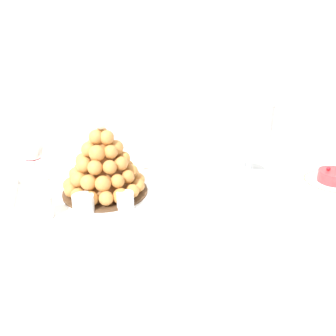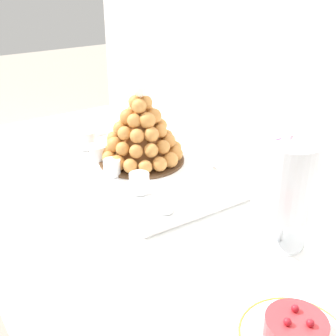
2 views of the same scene
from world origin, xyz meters
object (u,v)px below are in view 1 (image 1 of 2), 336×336
Objects in this scene: dessert_cup_centre at (125,201)px; dessert_cup_left at (42,208)px; dessert_cup_mid_right at (166,192)px; macaron_goblet at (252,129)px; serving_tray at (120,194)px; croquembouche at (103,165)px; dessert_cup_right at (202,187)px; fruit_tart_plate at (333,179)px; wine_glass at (32,152)px; dessert_cup_mid_left at (83,205)px.

dessert_cup_left is at bearing 174.59° from dessert_cup_centre.
macaron_goblet is (0.37, 0.16, 0.13)m from dessert_cup_mid_right.
dessert_cup_centre is at bearing -171.71° from dessert_cup_mid_right.
croquembouche is (-0.04, 0.02, 0.10)m from serving_tray.
serving_tray is at bearing 19.37° from dessert_cup_left.
dessert_cup_mid_right is (0.36, -0.00, -0.00)m from dessert_cup_left.
dessert_cup_right is at bearing 4.93° from dessert_cup_centre.
dessert_cup_right is 0.28× the size of fruit_tart_plate.
dessert_cup_centre is 0.37m from wine_glass.
dessert_cup_centre is at bearing -175.07° from dessert_cup_right.
fruit_tart_plate is at bearing -1.04° from dessert_cup_centre.
wine_glass is (-0.21, 0.13, 0.02)m from croquembouche.
macaron_goblet reaches higher than fruit_tart_plate.
dessert_cup_mid_left reaches higher than dessert_cup_centre.
macaron_goblet is (0.54, 0.05, 0.06)m from croquembouche.
fruit_tart_plate is 1.02m from wine_glass.
croquembouche is at bearing 155.52° from serving_tray.
dessert_cup_mid_left is 0.31× the size of fruit_tart_plate.
dessert_cup_right is (0.25, 0.02, 0.00)m from dessert_cup_centre.
wine_glass reaches higher than dessert_cup_mid_right.
dessert_cup_mid_left is at bearing 173.33° from dessert_cup_centre.
dessert_cup_right is at bearing 1.34° from dessert_cup_mid_right.
wine_glass is at bearing 95.54° from dessert_cup_left.
croquembouche reaches higher than dessert_cup_left.
dessert_cup_left is 0.48m from dessert_cup_right.
dessert_cup_right is at bearing -148.35° from macaron_goblet.
fruit_tart_plate is at bearing -2.10° from dessert_cup_left.
dessert_cup_mid_left is (-0.12, -0.09, 0.03)m from serving_tray.
dessert_cup_left is at bearing -84.46° from wine_glass.
macaron_goblet reaches higher than dessert_cup_left.
dessert_cup_left is at bearing -160.63° from serving_tray.
wine_glass reaches higher than dessert_cup_right.
wine_glass is at bearing 148.94° from croquembouche.
macaron_goblet is at bearing -5.85° from wine_glass.
fruit_tart_plate is (0.76, -0.14, -0.09)m from croquembouche.
dessert_cup_mid_left is at bearing -165.40° from macaron_goblet.
dessert_cup_centre is (0.04, -0.12, -0.07)m from croquembouche.
serving_tray is 11.70× the size of dessert_cup_right.
dessert_cup_mid_right is (0.13, 0.02, 0.00)m from dessert_cup_centre.
dessert_cup_mid_right is at bearing 1.14° from dessert_cup_mid_left.
dessert_cup_right is (0.12, 0.00, 0.00)m from dessert_cup_mid_right.
macaron_goblet reaches higher than wine_glass.
dessert_cup_right is 0.32m from macaron_goblet.
dessert_cup_centre is (0.12, -0.01, -0.00)m from dessert_cup_mid_left.
dessert_cup_centre is 0.26× the size of fruit_tart_plate.
dessert_cup_mid_left reaches higher than fruit_tart_plate.
croquembouche is 4.33× the size of dessert_cup_mid_left.
wine_glass is (-0.26, 0.15, 0.12)m from serving_tray.
croquembouche is at bearing -31.06° from wine_glass.
dessert_cup_centre is 0.13m from dessert_cup_mid_right.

